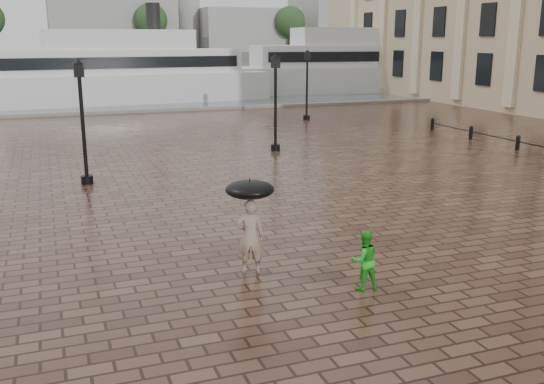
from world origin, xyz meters
The scene contains 12 objects.
ground centered at (0.00, 0.00, 0.00)m, with size 300.00×300.00×0.00m, color #382019.
harbour_water centered at (0.00, 92.00, 0.00)m, with size 240.00×240.00×0.00m, color #485257.
quay_edge centered at (0.00, 32.00, 0.00)m, with size 80.00×0.60×0.30m, color slate.
far_shore centered at (0.00, 160.00, 1.00)m, with size 300.00×60.00×2.00m, color #4C4C47.
distant_skyline centered at (48.14, 150.00, 9.45)m, with size 102.50×22.00×33.00m.
far_trees centered at (0.00, 138.00, 9.42)m, with size 188.00×8.00×13.50m.
street_lamps centered at (-1.50, 17.50, 2.33)m, with size 21.44×14.44×4.40m.
adult_pedestrian centered at (-3.10, -0.48, 0.87)m, with size 0.63×0.42×1.74m, color gray.
child_pedestrian centered at (-1.13, -2.23, 0.66)m, with size 0.64×0.50×1.31m, color green.
ferry_near centered at (-1.05, 40.02, 2.45)m, with size 25.25×7.90×8.15m.
ferry_far centered at (22.75, 43.02, 2.58)m, with size 26.68×8.64×8.60m.
umbrella centered at (-3.10, -0.48, 1.96)m, with size 1.10×1.10×1.15m.
Camera 1 is at (-7.20, -12.92, 5.22)m, focal length 40.00 mm.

